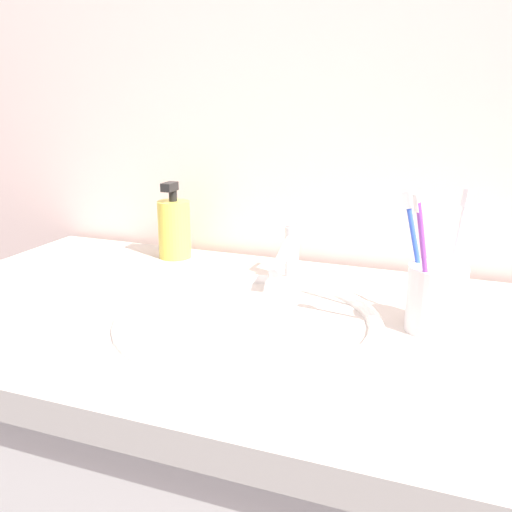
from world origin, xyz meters
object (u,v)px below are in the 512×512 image
Objects in this scene: faucet at (289,253)px; toothbrush_cup at (436,299)px; toothbrush_purple at (424,256)px; soap_dispenser at (174,228)px; toothbrush_blue at (416,250)px; toothbrush_white at (456,249)px.

faucet is 1.49× the size of toothbrush_cup.
toothbrush_purple is 1.29× the size of soap_dispenser.
toothbrush_blue is 1.23× the size of soap_dispenser.
toothbrush_purple reaches higher than toothbrush_white.
toothbrush_white reaches higher than faucet.
toothbrush_blue is 0.51m from soap_dispenser.
soap_dispenser is at bearing 164.97° from faucet.
faucet is 0.25m from toothbrush_blue.
toothbrush_blue is at bearing 161.93° from toothbrush_cup.
toothbrush_white is at bearing 57.25° from toothbrush_purple.
soap_dispenser reaches higher than toothbrush_cup.
toothbrush_purple is at bearing -117.65° from toothbrush_cup.
soap_dispenser is at bearing 159.42° from toothbrush_blue.
toothbrush_white is 0.97× the size of toothbrush_purple.
faucet is at bearing 160.33° from toothbrush_white.
toothbrush_white is at bearing -19.67° from faucet.
faucet is 0.29m from toothbrush_white.
toothbrush_white is 1.25× the size of soap_dispenser.
faucet is at bearing 153.31° from toothbrush_blue.
toothbrush_blue reaches higher than faucet.
toothbrush_cup is at bearing -20.42° from soap_dispenser.
toothbrush_purple is (0.23, -0.16, 0.06)m from faucet.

